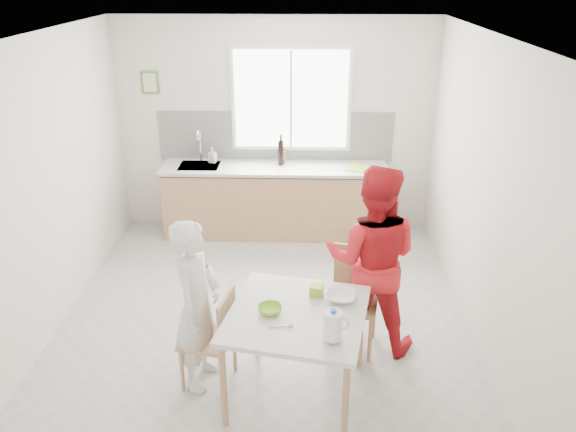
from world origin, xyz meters
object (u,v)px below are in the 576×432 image
person_white (197,305)px  bowl_green (270,309)px  chair_left (215,335)px  wine_bottle_a (281,153)px  chair_far (354,293)px  wine_bottle_b (282,152)px  dining_table (297,321)px  bowl_white (341,297)px  milk_jug (333,325)px  person_red (372,260)px

person_white → bowl_green: 0.62m
chair_left → wine_bottle_a: size_ratio=2.68×
chair_far → wine_bottle_a: 2.56m
wine_bottle_b → dining_table: bearing=-85.5°
dining_table → chair_far: 0.91m
bowl_white → milk_jug: 0.54m
dining_table → bowl_white: bearing=28.3°
chair_far → dining_table: bearing=-113.1°
chair_left → milk_jug: milk_jug is taller
wine_bottle_b → bowl_white: bearing=-78.8°
bowl_green → wine_bottle_b: bearing=90.8°
chair_left → person_red: bearing=125.5°
chair_left → wine_bottle_b: bearing=-176.5°
chair_left → wine_bottle_a: 3.06m
bowl_green → wine_bottle_a: 3.13m
milk_jug → wine_bottle_b: (-0.51, 3.51, 0.15)m
dining_table → chair_left: 0.73m
person_white → wine_bottle_a: bearing=1.0°
bowl_green → wine_bottle_a: wine_bottle_a is taller
person_red → bowl_white: bearing=72.2°
chair_left → chair_far: size_ratio=0.91×
dining_table → wine_bottle_b: (-0.25, 3.17, 0.36)m
person_white → bowl_green: (0.59, -0.17, 0.08)m
bowl_green → wine_bottle_b: 3.19m
bowl_green → milk_jug: size_ratio=0.78×
bowl_white → chair_left: bearing=-177.2°
person_red → bowl_white: person_red is taller
person_white → wine_bottle_a: (0.54, 2.95, 0.34)m
bowl_white → milk_jug: (-0.08, -0.52, 0.10)m
person_white → milk_jug: bearing=-103.8°
dining_table → wine_bottle_b: size_ratio=4.05×
person_white → bowl_white: (1.14, 0.02, 0.08)m
wine_bottle_a → wine_bottle_b: (0.01, 0.06, -0.01)m
bowl_white → wine_bottle_b: bearing=101.2°
bowl_green → wine_bottle_a: (-0.05, 3.12, 0.26)m
wine_bottle_a → milk_jug: bearing=-81.5°
chair_left → person_white: bearing=-90.0°
person_red → bowl_white: (-0.30, -0.54, -0.05)m
chair_far → person_red: (0.14, -0.01, 0.35)m
wine_bottle_a → wine_bottle_b: bearing=83.6°
chair_far → bowl_green: 1.07m
milk_jug → chair_far: bearing=88.6°
chair_far → wine_bottle_b: bearing=118.7°
bowl_green → milk_jug: bearing=-35.1°
chair_left → wine_bottle_b: wine_bottle_b is taller
wine_bottle_b → chair_left: bearing=-98.0°
chair_left → bowl_white: 1.08m
wine_bottle_a → person_red: bearing=-69.3°
dining_table → person_red: 0.98m
bowl_white → milk_jug: bearing=-98.9°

